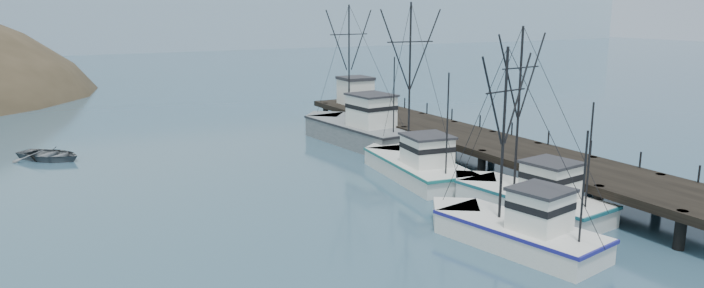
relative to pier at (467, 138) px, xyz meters
name	(u,v)px	position (x,y,z in m)	size (l,w,h in m)	color
ground	(442,264)	(-14.00, -16.00, -1.69)	(400.00, 400.00, 0.00)	#2A485E
pier	(467,138)	(0.00, 0.00, 0.00)	(6.00, 44.00, 2.00)	black
distant_ridge	(119,49)	(-4.00, 154.00, -1.69)	(360.00, 40.00, 26.00)	#9EB2C6
trawler_near	(527,198)	(-4.95, -11.96, -0.87)	(4.79, 10.88, 11.01)	silver
trawler_mid	(514,230)	(-9.44, -15.75, -0.87)	(5.04, 10.19, 10.19)	silver
trawler_far	(415,165)	(-6.37, -2.35, -0.87)	(5.19, 12.34, 12.41)	silver
work_vessel	(358,130)	(-4.67, 9.19, -0.46)	(5.43, 14.56, 12.29)	slate
pier_shed	(355,90)	(-0.16, 18.00, 1.73)	(3.00, 3.20, 2.80)	silver
pickup_truck	(366,97)	(1.04, 17.84, 0.97)	(2.20, 4.77, 1.33)	silver
motorboat	(50,160)	(-28.92, 15.28, -1.69)	(3.88, 5.43, 1.12)	#54585E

